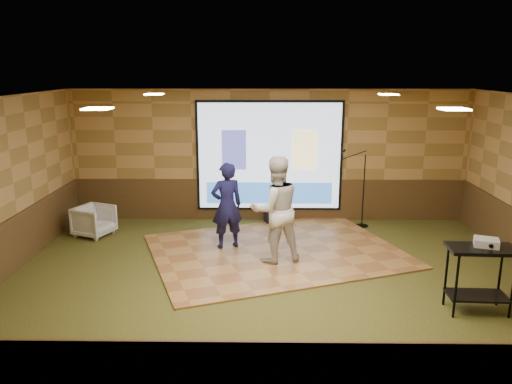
{
  "coord_description": "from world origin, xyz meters",
  "views": [
    {
      "loc": [
        -0.14,
        -7.71,
        3.48
      ],
      "look_at": [
        -0.27,
        0.92,
        1.3
      ],
      "focal_mm": 35.0,
      "sensor_mm": 36.0,
      "label": 1
    }
  ],
  "objects_px": {
    "player_left": "(227,206)",
    "player_right": "(275,209)",
    "projector_screen": "(269,157)",
    "banquet_chair": "(94,221)",
    "duffel_bag": "(276,216)",
    "mic_stand": "(360,205)",
    "projector": "(486,242)",
    "av_table": "(480,267)",
    "dance_floor": "(276,251)"
  },
  "relations": [
    {
      "from": "mic_stand",
      "to": "duffel_bag",
      "type": "distance_m",
      "value": 1.92
    },
    {
      "from": "mic_stand",
      "to": "banquet_chair",
      "type": "relative_size",
      "value": 2.46
    },
    {
      "from": "projector",
      "to": "mic_stand",
      "type": "distance_m",
      "value": 4.11
    },
    {
      "from": "player_left",
      "to": "av_table",
      "type": "bearing_deg",
      "value": 125.95
    },
    {
      "from": "player_right",
      "to": "av_table",
      "type": "relative_size",
      "value": 1.95
    },
    {
      "from": "projector_screen",
      "to": "projector",
      "type": "height_order",
      "value": "projector_screen"
    },
    {
      "from": "player_right",
      "to": "projector",
      "type": "bearing_deg",
      "value": 129.83
    },
    {
      "from": "av_table",
      "to": "mic_stand",
      "type": "relative_size",
      "value": 0.57
    },
    {
      "from": "projector_screen",
      "to": "mic_stand",
      "type": "distance_m",
      "value": 2.29
    },
    {
      "from": "dance_floor",
      "to": "player_left",
      "type": "bearing_deg",
      "value": 170.68
    },
    {
      "from": "mic_stand",
      "to": "projector_screen",
      "type": "bearing_deg",
      "value": 163.55
    },
    {
      "from": "player_right",
      "to": "duffel_bag",
      "type": "distance_m",
      "value": 2.52
    },
    {
      "from": "player_left",
      "to": "player_right",
      "type": "xyz_separation_m",
      "value": [
        0.92,
        -0.68,
        0.12
      ]
    },
    {
      "from": "projector_screen",
      "to": "dance_floor",
      "type": "height_order",
      "value": "projector_screen"
    },
    {
      "from": "player_left",
      "to": "duffel_bag",
      "type": "relative_size",
      "value": 3.47
    },
    {
      "from": "projector_screen",
      "to": "av_table",
      "type": "xyz_separation_m",
      "value": [
        2.97,
        -4.45,
        -0.78
      ]
    },
    {
      "from": "player_right",
      "to": "mic_stand",
      "type": "xyz_separation_m",
      "value": [
        1.94,
        2.13,
        -0.51
      ]
    },
    {
      "from": "mic_stand",
      "to": "projector",
      "type": "bearing_deg",
      "value": -79.05
    },
    {
      "from": "av_table",
      "to": "banquet_chair",
      "type": "bearing_deg",
      "value": 153.87
    },
    {
      "from": "player_left",
      "to": "player_right",
      "type": "height_order",
      "value": "player_right"
    },
    {
      "from": "player_right",
      "to": "banquet_chair",
      "type": "xyz_separation_m",
      "value": [
        -3.78,
        1.41,
        -0.68
      ]
    },
    {
      "from": "projector_screen",
      "to": "player_left",
      "type": "height_order",
      "value": "projector_screen"
    },
    {
      "from": "projector",
      "to": "mic_stand",
      "type": "height_order",
      "value": "mic_stand"
    },
    {
      "from": "projector",
      "to": "banquet_chair",
      "type": "relative_size",
      "value": 0.46
    },
    {
      "from": "player_left",
      "to": "mic_stand",
      "type": "bearing_deg",
      "value": -173.43
    },
    {
      "from": "player_left",
      "to": "banquet_chair",
      "type": "xyz_separation_m",
      "value": [
        -2.86,
        0.74,
        -0.55
      ]
    },
    {
      "from": "player_left",
      "to": "av_table",
      "type": "distance_m",
      "value": 4.58
    },
    {
      "from": "projector_screen",
      "to": "projector",
      "type": "bearing_deg",
      "value": -55.33
    },
    {
      "from": "projector",
      "to": "mic_stand",
      "type": "xyz_separation_m",
      "value": [
        -1.02,
        3.94,
        -0.55
      ]
    },
    {
      "from": "projector_screen",
      "to": "duffel_bag",
      "type": "relative_size",
      "value": 6.82
    },
    {
      "from": "projector",
      "to": "duffel_bag",
      "type": "distance_m",
      "value": 5.16
    },
    {
      "from": "player_left",
      "to": "dance_floor",
      "type": "bearing_deg",
      "value": 150.24
    },
    {
      "from": "player_left",
      "to": "mic_stand",
      "type": "xyz_separation_m",
      "value": [
        2.86,
        1.46,
        -0.38
      ]
    },
    {
      "from": "projector_screen",
      "to": "player_left",
      "type": "distance_m",
      "value": 2.18
    },
    {
      "from": "duffel_bag",
      "to": "player_left",
      "type": "bearing_deg",
      "value": -120.24
    },
    {
      "from": "banquet_chair",
      "to": "projector_screen",
      "type": "bearing_deg",
      "value": -49.96
    },
    {
      "from": "mic_stand",
      "to": "duffel_bag",
      "type": "bearing_deg",
      "value": 169.05
    },
    {
      "from": "mic_stand",
      "to": "banquet_chair",
      "type": "distance_m",
      "value": 5.77
    },
    {
      "from": "projector_screen",
      "to": "banquet_chair",
      "type": "bearing_deg",
      "value": -162.28
    },
    {
      "from": "player_right",
      "to": "projector",
      "type": "xyz_separation_m",
      "value": [
        2.96,
        -1.8,
        0.05
      ]
    },
    {
      "from": "projector_screen",
      "to": "banquet_chair",
      "type": "distance_m",
      "value": 4.05
    },
    {
      "from": "player_left",
      "to": "banquet_chair",
      "type": "height_order",
      "value": "player_left"
    },
    {
      "from": "dance_floor",
      "to": "projector_screen",
      "type": "bearing_deg",
      "value": 93.09
    },
    {
      "from": "projector_screen",
      "to": "projector",
      "type": "distance_m",
      "value": 5.37
    },
    {
      "from": "banquet_chair",
      "to": "mic_stand",
      "type": "bearing_deg",
      "value": -60.5
    },
    {
      "from": "banquet_chair",
      "to": "player_left",
      "type": "bearing_deg",
      "value": -82.16
    },
    {
      "from": "dance_floor",
      "to": "mic_stand",
      "type": "distance_m",
      "value": 2.55
    },
    {
      "from": "av_table",
      "to": "mic_stand",
      "type": "xyz_separation_m",
      "value": [
        -0.95,
        3.99,
        -0.21
      ]
    },
    {
      "from": "av_table",
      "to": "duffel_bag",
      "type": "xyz_separation_m",
      "value": [
        -2.82,
        4.23,
        -0.55
      ]
    },
    {
      "from": "projector_screen",
      "to": "dance_floor",
      "type": "distance_m",
      "value": 2.54
    }
  ]
}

